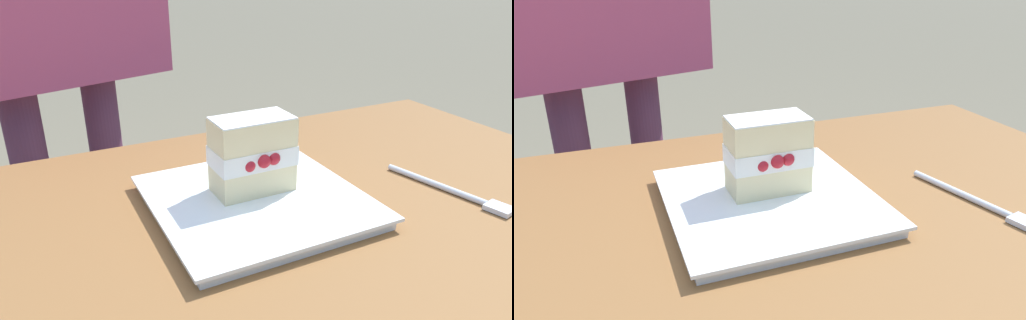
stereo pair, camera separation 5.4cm
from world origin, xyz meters
TOP-DOWN VIEW (x-y plane):
  - dessert_plate at (0.09, 0.19)m, footprint 0.24×0.24m
  - cake_slice at (0.10, 0.20)m, footprint 0.10×0.07m
  - dessert_fork at (0.33, 0.10)m, footprint 0.05×0.17m

SIDE VIEW (x-z plane):
  - dessert_fork at x=0.33m, z-range 0.70..0.71m
  - dessert_plate at x=0.09m, z-range 0.70..0.72m
  - cake_slice at x=0.10m, z-range 0.72..0.81m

